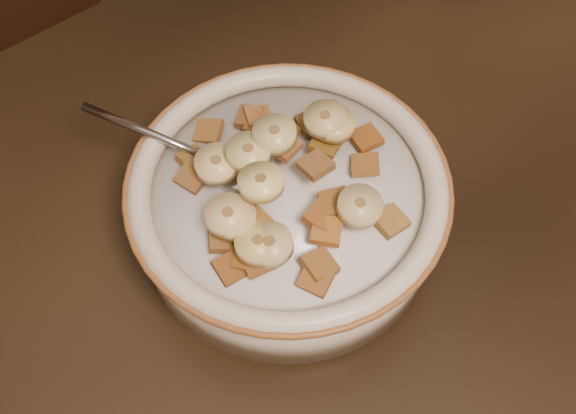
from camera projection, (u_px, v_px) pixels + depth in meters
chair at (63, 173)px, 0.87m from camera, size 0.55×0.55×0.95m
cereal_bowl at (288, 209)px, 0.49m from camera, size 0.22×0.22×0.05m
milk at (288, 189)px, 0.46m from camera, size 0.19×0.19×0.00m
spoon at (242, 171)px, 0.47m from camera, size 0.06×0.07×0.01m
cereal_square_0 at (327, 118)px, 0.49m from camera, size 0.03×0.03×0.01m
cereal_square_1 at (311, 123)px, 0.49m from camera, size 0.02×0.02×0.01m
cereal_square_2 at (321, 217)px, 0.43m from camera, size 0.03×0.03×0.01m
cereal_square_3 at (331, 112)px, 0.50m from camera, size 0.02×0.02×0.01m
cereal_square_4 at (284, 146)px, 0.46m from camera, size 0.02×0.02×0.01m
cereal_square_5 at (320, 265)px, 0.42m from camera, size 0.02×0.02×0.01m
cereal_square_6 at (391, 221)px, 0.44m from camera, size 0.02×0.02×0.01m
cereal_square_7 at (208, 131)px, 0.49m from camera, size 0.03×0.03×0.01m
cereal_square_8 at (259, 260)px, 0.42m from camera, size 0.03×0.03×0.01m
cereal_square_9 at (327, 231)px, 0.43m from camera, size 0.03×0.03×0.01m
cereal_square_10 at (335, 203)px, 0.44m from camera, size 0.03×0.03×0.01m
cereal_square_11 at (316, 279)px, 0.42m from camera, size 0.03×0.03×0.01m
cereal_square_12 at (195, 159)px, 0.47m from camera, size 0.02×0.02×0.01m
cereal_square_13 at (249, 258)px, 0.42m from camera, size 0.03×0.03×0.01m
cereal_square_14 at (250, 118)px, 0.49m from camera, size 0.03×0.03×0.01m
cereal_square_15 at (248, 152)px, 0.46m from camera, size 0.03×0.03×0.01m
cereal_square_16 at (258, 117)px, 0.49m from camera, size 0.03×0.03×0.01m
cereal_square_17 at (282, 129)px, 0.48m from camera, size 0.02×0.02×0.01m
cereal_square_18 at (329, 121)px, 0.49m from camera, size 0.02×0.02×0.01m
cereal_square_19 at (325, 144)px, 0.47m from camera, size 0.03×0.03×0.01m
cereal_square_20 at (365, 165)px, 0.47m from camera, size 0.03×0.03×0.01m
cereal_square_21 at (192, 176)px, 0.46m from camera, size 0.03×0.03×0.01m
cereal_square_22 at (316, 165)px, 0.45m from camera, size 0.02×0.02×0.01m
cereal_square_23 at (261, 126)px, 0.48m from camera, size 0.03×0.03×0.01m
cereal_square_24 at (254, 222)px, 0.43m from camera, size 0.02×0.02×0.01m
cereal_square_25 at (231, 268)px, 0.42m from camera, size 0.02×0.02×0.01m
cereal_square_26 at (223, 239)px, 0.43m from camera, size 0.03×0.03×0.01m
cereal_square_27 at (366, 138)px, 0.48m from camera, size 0.02×0.02×0.01m
cereal_square_28 at (321, 119)px, 0.49m from camera, size 0.03×0.03×0.01m
cereal_square_29 at (246, 156)px, 0.46m from camera, size 0.03×0.03×0.01m
banana_slice_0 at (270, 245)px, 0.42m from camera, size 0.04×0.03×0.01m
banana_slice_1 at (248, 152)px, 0.44m from camera, size 0.04×0.04×0.01m
banana_slice_2 at (325, 119)px, 0.46m from camera, size 0.04×0.04×0.01m
banana_slice_3 at (233, 218)px, 0.43m from camera, size 0.03×0.03×0.01m
banana_slice_4 at (334, 124)px, 0.47m from camera, size 0.04×0.04×0.01m
banana_slice_5 at (261, 182)px, 0.42m from camera, size 0.04×0.04×0.02m
banana_slice_6 at (258, 243)px, 0.42m from camera, size 0.04×0.04×0.01m
banana_slice_7 at (228, 216)px, 0.42m from camera, size 0.04×0.04×0.01m
banana_slice_8 at (274, 134)px, 0.45m from camera, size 0.04×0.04×0.01m
banana_slice_9 at (217, 164)px, 0.45m from camera, size 0.04×0.04×0.01m
banana_slice_10 at (360, 206)px, 0.43m from camera, size 0.04×0.04×0.01m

